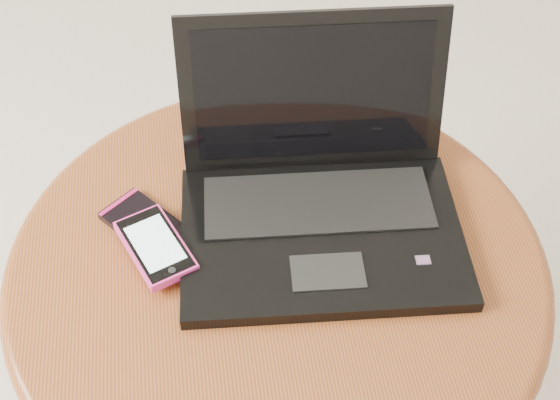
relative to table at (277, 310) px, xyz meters
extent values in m
cylinder|color=#4D2913|center=(0.00, 0.00, -0.15)|extent=(0.10, 0.10, 0.45)
cylinder|color=brown|center=(0.00, 0.00, 0.09)|extent=(0.62, 0.62, 0.03)
torus|color=brown|center=(0.00, 0.00, 0.09)|extent=(0.65, 0.65, 0.03)
cube|color=black|center=(0.06, 0.02, 0.12)|extent=(0.35, 0.26, 0.02)
cube|color=black|center=(0.06, 0.06, 0.13)|extent=(0.28, 0.12, 0.00)
cube|color=black|center=(0.05, -0.04, 0.13)|extent=(0.09, 0.06, 0.00)
cube|color=red|center=(0.16, -0.04, 0.13)|extent=(0.02, 0.01, 0.00)
cube|color=black|center=(0.07, 0.15, 0.23)|extent=(0.33, 0.08, 0.20)
cube|color=black|center=(0.07, 0.15, 0.23)|extent=(0.29, 0.06, 0.17)
cube|color=black|center=(-0.15, 0.07, 0.12)|extent=(0.12, 0.13, 0.01)
cube|color=#B41E59|center=(-0.18, 0.10, 0.12)|extent=(0.05, 0.04, 0.00)
cube|color=#F23595|center=(-0.14, 0.02, 0.13)|extent=(0.10, 0.13, 0.01)
cube|color=black|center=(-0.14, 0.02, 0.13)|extent=(0.09, 0.12, 0.00)
cube|color=silver|center=(-0.14, 0.02, 0.13)|extent=(0.07, 0.09, 0.00)
cylinder|color=black|center=(-0.12, -0.02, 0.13)|extent=(0.01, 0.01, 0.00)
camera|label=1|loc=(-0.08, -0.57, 0.83)|focal=50.17mm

